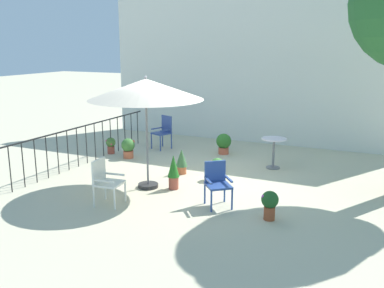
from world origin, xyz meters
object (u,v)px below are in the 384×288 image
patio_chair_0 (105,179)px  potted_plant_2 (270,203)px  potted_plant_0 (173,171)px  patio_chair_2 (217,181)px  potted_plant_6 (111,145)px  patio_chair_1 (164,130)px  potted_plant_5 (224,143)px  cafe_table_0 (274,148)px  potted_plant_3 (217,167)px  potted_plant_4 (128,147)px  patio_umbrella_0 (146,90)px  potted_plant_1 (182,161)px

patio_chair_0 → potted_plant_2: (3.09, 0.60, -0.20)m
potted_plant_0 → potted_plant_2: 2.43m
potted_plant_0 → potted_plant_2: size_ratio=1.42×
patio_chair_2 → potted_plant_2: (1.11, -0.26, -0.18)m
potted_plant_6 → patio_chair_1: bearing=48.6°
potted_plant_5 → potted_plant_0: bearing=-88.2°
cafe_table_0 → potted_plant_3: size_ratio=1.54×
potted_plant_2 → potted_plant_4: size_ratio=0.97×
patio_chair_1 → potted_plant_2: patio_chair_1 is taller
patio_umbrella_0 → potted_plant_2: bearing=-12.1°
cafe_table_0 → potted_plant_5: bearing=153.2°
potted_plant_0 → potted_plant_2: (2.31, -0.76, -0.09)m
potted_plant_3 → potted_plant_1: bearing=177.3°
potted_plant_1 → potted_plant_2: bearing=-34.7°
potted_plant_1 → potted_plant_2: potted_plant_1 is taller
patio_umbrella_0 → patio_chair_2: patio_umbrella_0 is taller
patio_chair_0 → potted_plant_0: 1.57m
potted_plant_4 → patio_chair_2: bearing=-32.8°
patio_umbrella_0 → patio_chair_2: (1.75, -0.36, -1.63)m
potted_plant_5 → patio_chair_0: bearing=-98.3°
cafe_table_0 → patio_chair_0: 4.46m
patio_chair_2 → patio_chair_0: bearing=-156.7°
potted_plant_2 → patio_chair_2: bearing=166.8°
potted_plant_4 → potted_plant_1: bearing=-19.2°
patio_chair_0 → patio_chair_2: patio_chair_0 is taller
patio_chair_2 → potted_plant_4: patio_chair_2 is taller
cafe_table_0 → potted_plant_1: size_ratio=1.28×
patio_umbrella_0 → potted_plant_3: (1.15, 1.17, -1.83)m
potted_plant_0 → potted_plant_3: (0.60, 1.03, -0.11)m
patio_chair_2 → potted_plant_0: bearing=157.5°
potted_plant_2 → potted_plant_1: bearing=145.3°
patio_chair_2 → potted_plant_0: patio_chair_2 is taller
cafe_table_0 → patio_chair_2: patio_chair_2 is taller
potted_plant_5 → patio_chair_1: bearing=-176.1°
potted_plant_1 → potted_plant_3: (0.94, -0.04, -0.03)m
patio_chair_0 → patio_chair_2: size_ratio=1.05×
patio_chair_2 → potted_plant_3: size_ratio=1.70×
cafe_table_0 → patio_chair_0: patio_chair_0 is taller
patio_umbrella_0 → patio_chair_1: (-1.42, 3.30, -1.57)m
patio_chair_0 → patio_chair_1: 4.67m
cafe_table_0 → potted_plant_6: bearing=-173.8°
patio_umbrella_0 → potted_plant_0: patio_umbrella_0 is taller
potted_plant_0 → patio_chair_0: bearing=-120.0°
patio_chair_2 → potted_plant_1: patio_chair_2 is taller
patio_chair_0 → potted_plant_2: size_ratio=1.68×
patio_chair_0 → potted_plant_4: bearing=116.1°
patio_umbrella_0 → patio_chair_0: 2.03m
patio_umbrella_0 → potted_plant_5: 3.90m
patio_chair_0 → potted_plant_2: 3.16m
potted_plant_2 → potted_plant_5: bearing=120.8°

